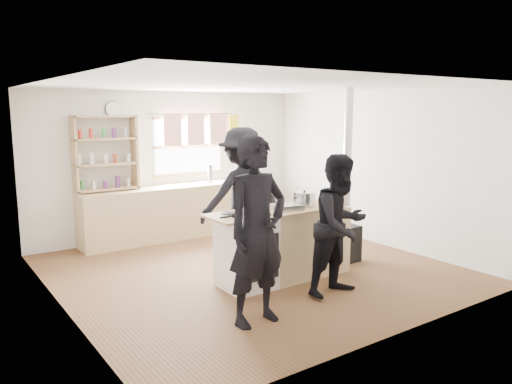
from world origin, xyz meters
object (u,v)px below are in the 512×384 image
cooking_island (284,244)px  person_near_right (340,225)px  skillet_greens (243,214)px  person_near_left (257,231)px  roast_tray (287,207)px  person_far (242,195)px  thermos (210,174)px  flue_heater (346,218)px  stockpot_stove (252,206)px  stockpot_counter (304,199)px  bread_board (330,199)px

cooking_island → person_near_right: size_ratio=1.17×
skillet_greens → person_near_left: person_near_left is taller
roast_tray → person_far: person_far is taller
skillet_greens → person_near_right: 1.17m
roast_tray → person_near_right: bearing=-73.9°
thermos → person_near_right: (-0.28, -3.58, -0.21)m
flue_heater → person_near_left: size_ratio=1.29×
roast_tray → flue_heater: 1.27m
thermos → skillet_greens: 3.09m
stockpot_stove → stockpot_counter: size_ratio=0.68×
roast_tray → person_near_left: bearing=-141.4°
thermos → person_near_left: bearing=-112.9°
roast_tray → person_near_right: size_ratio=0.24×
cooking_island → person_far: (-0.03, 0.95, 0.51)m
skillet_greens → roast_tray: size_ratio=0.74×
stockpot_stove → person_near_left: person_near_left is taller
thermos → roast_tray: bearing=-99.9°
stockpot_stove → person_near_right: size_ratio=0.12×
thermos → roast_tray: size_ratio=0.76×
bread_board → cooking_island: bearing=179.6°
thermos → person_far: 1.89m
person_near_left → cooking_island: bearing=36.0°
skillet_greens → flue_heater: 1.94m
roast_tray → flue_heater: flue_heater is taller
skillet_greens → bread_board: bearing=2.8°
person_near_left → person_far: person_far is taller
person_far → stockpot_stove: bearing=70.2°
thermos → skillet_greens: size_ratio=1.03×
stockpot_stove → flue_heater: size_ratio=0.08×
stockpot_stove → stockpot_counter: stockpot_counter is taller
thermos → stockpot_stove: (-0.94, -2.69, -0.05)m
stockpot_stove → person_near_right: person_near_right is taller
thermos → bread_board: 2.79m
cooking_island → stockpot_stove: 0.71m
skillet_greens → stockpot_stove: bearing=33.7°
person_near_left → person_near_right: person_near_left is taller
skillet_greens → stockpot_stove: stockpot_stove is taller
person_near_left → person_near_right: (1.28, 0.11, -0.13)m
stockpot_stove → bread_board: (1.24, -0.09, -0.02)m
thermos → person_far: bearing=-105.8°
thermos → stockpot_stove: bearing=-109.3°
skillet_greens → person_near_right: (0.90, -0.73, -0.12)m
roast_tray → stockpot_stove: stockpot_stove is taller
cooking_island → person_near_left: 1.50m
person_near_left → stockpot_stove: bearing=53.7°
bread_board → person_near_left: person_near_left is taller
stockpot_counter → person_near_left: (-1.39, -0.90, -0.06)m
bread_board → person_far: size_ratio=0.15×
skillet_greens → person_far: (0.67, 1.03, 0.01)m
thermos → person_far: person_far is taller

